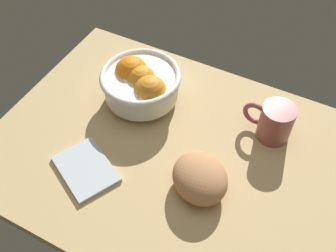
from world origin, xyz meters
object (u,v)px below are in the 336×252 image
object	(u,v)px
bread_loaf	(200,178)
mug	(274,122)
fruit_bowl	(141,83)
napkin_folded	(86,169)

from	to	relation	value
bread_loaf	mug	xyz separation A→B (cm)	(-9.28, -21.44, 0.98)
bread_loaf	fruit_bowl	bearing A→B (deg)	-35.28
napkin_folded	mug	world-z (taller)	mug
mug	fruit_bowl	bearing A→B (deg)	7.44
mug	napkin_folded	bearing A→B (deg)	40.83
fruit_bowl	napkin_folded	world-z (taller)	fruit_bowl
fruit_bowl	bread_loaf	xyz separation A→B (cm)	(-24.14, 17.08, -2.37)
napkin_folded	mug	distance (cm)	44.85
napkin_folded	mug	bearing A→B (deg)	-139.17
fruit_bowl	napkin_folded	xyz separation A→B (cm)	(0.36, 24.83, -5.58)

